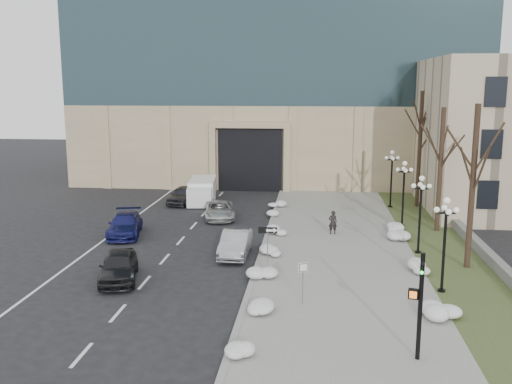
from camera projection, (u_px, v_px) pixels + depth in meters
ground at (259, 340)px, 22.64m from camera, size 160.00×160.00×0.00m
sidewalk at (336, 244)px, 35.96m from camera, size 9.00×40.00×0.12m
curb at (265, 242)px, 36.41m from camera, size 0.30×40.00×0.14m
grass_strip at (442, 247)px, 35.30m from camera, size 4.00×40.00×0.10m
stone_wall at (467, 235)px, 37.00m from camera, size 0.50×30.00×0.70m
office_tower at (280, 5)px, 62.00m from camera, size 40.00×24.70×36.00m
car_a at (119, 266)px, 29.35m from camera, size 2.87×4.82×1.54m
car_b at (236, 243)px, 33.67m from camera, size 1.59×4.52×1.49m
car_c at (125, 225)px, 38.19m from camera, size 3.02×5.32×1.45m
car_d at (220, 210)px, 42.98m from camera, size 2.96×5.02×1.31m
car_e at (183, 195)px, 48.37m from camera, size 2.25×4.57×1.50m
pedestrian at (333, 222)px, 38.05m from camera, size 0.64×0.47×1.60m
box_truck at (202, 191)px, 49.06m from camera, size 2.70×6.23×1.92m
one_way_sign at (271, 236)px, 29.41m from camera, size 1.02×0.27×2.75m
keep_sign at (303, 274)px, 25.77m from camera, size 0.43×0.18×2.07m
traffic_signal at (419, 309)px, 20.46m from camera, size 0.71×0.94×4.14m
snow_clump_a at (236, 357)px, 20.57m from camera, size 1.10×1.60×0.36m
snow_clump_b at (254, 309)px, 24.97m from camera, size 1.10×1.60×0.36m
snow_clump_c at (262, 276)px, 29.22m from camera, size 1.10×1.60×0.36m
snow_clump_d at (269, 251)px, 33.66m from camera, size 1.10×1.60×0.36m
snow_clump_e at (276, 231)px, 38.20m from camera, size 1.10×1.60×0.36m
snow_clump_f at (275, 214)px, 43.28m from camera, size 1.10×1.60×0.36m
snow_clump_g at (278, 204)px, 46.78m from camera, size 1.10×1.60×0.36m
snow_clump_h at (442, 313)px, 24.54m from camera, size 1.10×1.60×0.36m
snow_clump_i at (416, 269)px, 30.36m from camera, size 1.10×1.60×0.36m
snow_clump_j at (398, 238)px, 36.54m from camera, size 1.10×1.60×0.36m
snow_clump_k at (392, 228)px, 38.94m from camera, size 1.10×1.60×0.36m
lamppost_a at (445, 232)px, 27.09m from camera, size 1.18×1.18×4.76m
lamppost_b at (421, 204)px, 33.45m from camera, size 1.18×1.18×4.76m
lamppost_c at (404, 185)px, 39.80m from camera, size 1.18×1.18×4.76m
lamppost_d at (392, 171)px, 46.15m from camera, size 1.18×1.18×4.76m
tree_near at (474, 164)px, 30.27m from camera, size 3.20×3.20×9.00m
tree_mid at (441, 152)px, 38.15m from camera, size 3.20×3.20×8.50m
tree_far at (420, 133)px, 45.85m from camera, size 3.20×3.20×9.50m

